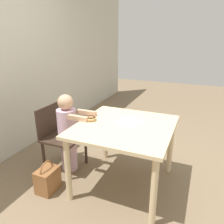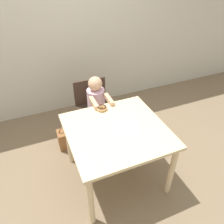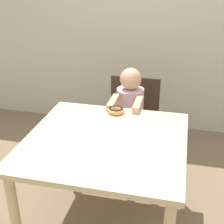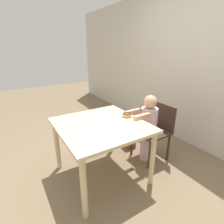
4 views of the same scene
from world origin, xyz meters
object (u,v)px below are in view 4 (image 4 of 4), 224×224
object	(u,v)px
chair	(154,130)
child_figure	(148,128)
handbag	(128,138)
donut	(127,115)

from	to	relation	value
chair	child_figure	xyz separation A→B (m)	(0.00, -0.12, 0.06)
handbag	chair	bearing A→B (deg)	16.43
child_figure	handbag	xyz separation A→B (m)	(-0.45, -0.01, -0.36)
chair	donut	world-z (taller)	chair
donut	handbag	world-z (taller)	donut
child_figure	chair	bearing A→B (deg)	90.00
child_figure	donut	bearing A→B (deg)	-97.60
donut	handbag	bearing A→B (deg)	140.51
chair	handbag	size ratio (longest dim) A/B	2.24
child_figure	handbag	bearing A→B (deg)	-178.71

